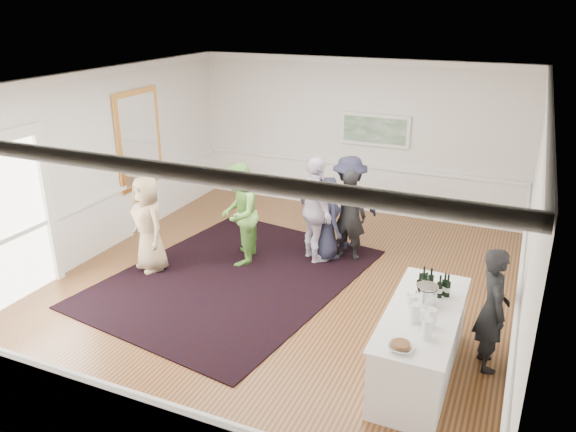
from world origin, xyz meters
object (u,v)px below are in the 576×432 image
at_px(bartender, 493,309).
at_px(guest_dark_a, 349,203).
at_px(guest_lilac, 315,210).
at_px(guest_dark_b, 350,214).
at_px(serving_table, 420,343).
at_px(nut_bowl, 401,346).
at_px(ice_bucket, 427,296).
at_px(guest_tan, 148,224).
at_px(guest_green, 239,214).
at_px(guest_navy, 326,218).

height_order(bartender, guest_dark_a, guest_dark_a).
distance_m(guest_lilac, guest_dark_b, 0.61).
relative_size(serving_table, nut_bowl, 8.14).
relative_size(bartender, ice_bucket, 6.10).
relative_size(serving_table, bartender, 1.36).
bearing_deg(ice_bucket, serving_table, -88.23).
bearing_deg(guest_tan, guest_dark_a, 65.14).
relative_size(guest_green, ice_bucket, 6.78).
height_order(guest_navy, ice_bucket, guest_navy).
height_order(guest_green, guest_dark_a, guest_green).
relative_size(guest_navy, ice_bucket, 5.70).
height_order(guest_lilac, nut_bowl, guest_lilac).
xyz_separation_m(serving_table, ice_bucket, (-0.01, 0.17, 0.55)).
bearing_deg(bartender, guest_tan, 65.57).
bearing_deg(guest_tan, serving_table, 14.17).
height_order(serving_table, guest_dark_b, guest_dark_b).
height_order(guest_green, guest_dark_b, guest_green).
height_order(bartender, guest_tan, guest_tan).
xyz_separation_m(bartender, ice_bucket, (-0.74, -0.34, 0.20)).
height_order(guest_tan, ice_bucket, guest_tan).
distance_m(guest_green, ice_bucket, 3.88).
relative_size(guest_tan, guest_dark_b, 1.00).
bearing_deg(serving_table, guest_green, 150.97).
height_order(serving_table, ice_bucket, ice_bucket).
relative_size(serving_table, ice_bucket, 8.32).
relative_size(bartender, nut_bowl, 5.97).
bearing_deg(guest_dark_b, guest_dark_a, -62.08).
bearing_deg(guest_dark_a, guest_tan, -2.17).
relative_size(ice_bucket, nut_bowl, 0.98).
distance_m(serving_table, nut_bowl, 0.99).
xyz_separation_m(guest_dark_a, nut_bowl, (1.87, -4.10, 0.05)).
relative_size(guest_dark_b, nut_bowl, 6.15).
bearing_deg(bartender, guest_lilac, 38.28).
xyz_separation_m(guest_green, guest_dark_b, (1.67, 0.90, -0.06)).
distance_m(guest_dark_a, guest_navy, 0.62).
bearing_deg(ice_bucket, guest_navy, 130.98).
height_order(guest_dark_a, ice_bucket, guest_dark_a).
distance_m(guest_green, guest_dark_a, 2.01).
bearing_deg(guest_dark_b, bartender, 145.85).
height_order(guest_dark_b, nut_bowl, guest_dark_b).
bearing_deg(guest_lilac, guest_green, 70.96).
bearing_deg(guest_dark_a, guest_dark_b, 69.45).
bearing_deg(guest_dark_a, guest_lilac, 23.63).
bearing_deg(ice_bucket, guest_tan, 169.13).
distance_m(guest_tan, guest_dark_b, 3.39).
bearing_deg(guest_lilac, ice_bucket, 179.25).
xyz_separation_m(guest_navy, ice_bucket, (2.16, -2.49, 0.25)).
height_order(guest_tan, nut_bowl, guest_tan).
xyz_separation_m(guest_lilac, guest_dark_b, (0.51, 0.32, -0.11)).
height_order(bartender, guest_lilac, guest_lilac).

